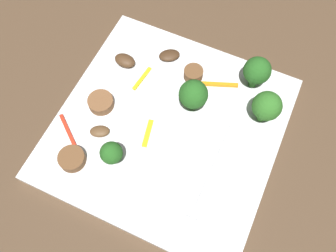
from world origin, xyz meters
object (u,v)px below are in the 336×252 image
at_px(mushroom_2, 169,55).
at_px(mushroom_1, 125,61).
at_px(broccoli_floret_0, 267,106).
at_px(broccoli_floret_1, 111,153).
at_px(plate, 168,128).
at_px(fork, 206,187).
at_px(mushroom_0, 100,131).
at_px(broccoli_floret_3, 257,71).
at_px(broccoli_floret_2, 193,95).
at_px(pepper_strip_3, 220,84).
at_px(sausage_slice_2, 195,74).
at_px(pepper_strip_2, 69,133).
at_px(pepper_strip_0, 148,133).
at_px(pepper_strip_1, 142,79).
at_px(sausage_slice_1, 72,159).
at_px(sausage_slice_0, 101,103).

bearing_deg(mushroom_2, mushroom_1, -55.91).
bearing_deg(broccoli_floret_0, broccoli_floret_1, -48.17).
xyz_separation_m(plate, fork, (0.06, 0.08, 0.01)).
distance_m(broccoli_floret_1, mushroom_0, 0.05).
relative_size(broccoli_floret_3, mushroom_0, 2.05).
relative_size(mushroom_0, mushroom_1, 0.83).
distance_m(mushroom_1, mushroom_2, 0.06).
bearing_deg(broccoli_floret_2, mushroom_1, -102.69).
xyz_separation_m(mushroom_0, pepper_strip_3, (-0.13, 0.12, -0.00)).
relative_size(broccoli_floret_1, sausage_slice_2, 1.50).
distance_m(sausage_slice_2, pepper_strip_2, 0.19).
relative_size(broccoli_floret_2, pepper_strip_0, 1.37).
bearing_deg(mushroom_2, broccoli_floret_0, 75.49).
height_order(broccoli_floret_1, broccoli_floret_2, broccoli_floret_2).
bearing_deg(pepper_strip_2, pepper_strip_1, 156.53).
relative_size(plate, broccoli_floret_0, 5.33).
bearing_deg(sausage_slice_2, sausage_slice_1, -27.05).
bearing_deg(sausage_slice_2, fork, 27.61).
bearing_deg(mushroom_1, broccoli_floret_3, 103.35).
xyz_separation_m(mushroom_2, pepper_strip_1, (0.05, -0.02, -0.00)).
relative_size(broccoli_floret_0, mushroom_2, 1.77).
distance_m(sausage_slice_1, pepper_strip_1, 0.15).
bearing_deg(broccoli_floret_2, broccoli_floret_3, 137.48).
bearing_deg(pepper_strip_1, sausage_slice_1, -9.91).
bearing_deg(broccoli_floret_0, mushroom_0, -59.77).
bearing_deg(sausage_slice_0, pepper_strip_2, -18.33).
bearing_deg(broccoli_floret_3, pepper_strip_1, -68.55).
relative_size(broccoli_floret_1, sausage_slice_1, 1.20).
xyz_separation_m(fork, broccoli_floret_0, (-0.12, 0.03, 0.03)).
bearing_deg(pepper_strip_2, broccoli_floret_3, 131.52).
height_order(broccoli_floret_0, broccoli_floret_1, broccoli_floret_0).
xyz_separation_m(fork, broccoli_floret_1, (0.02, -0.12, 0.02)).
bearing_deg(pepper_strip_2, broccoli_floret_1, 83.26).
height_order(sausage_slice_2, mushroom_2, sausage_slice_2).
bearing_deg(broccoli_floret_0, pepper_strip_0, -56.85).
relative_size(fork, sausage_slice_0, 5.24).
height_order(broccoli_floret_1, mushroom_2, broccoli_floret_1).
relative_size(sausage_slice_0, sausage_slice_1, 1.02).
xyz_separation_m(fork, sausage_slice_0, (-0.05, -0.17, 0.01)).
bearing_deg(mushroom_0, pepper_strip_3, 138.81).
xyz_separation_m(broccoli_floret_0, mushroom_1, (-0.00, -0.21, -0.03)).
height_order(broccoli_floret_2, sausage_slice_1, broccoli_floret_2).
xyz_separation_m(pepper_strip_0, pepper_strip_1, (-0.07, -0.04, 0.00)).
height_order(broccoli_floret_1, pepper_strip_0, broccoli_floret_1).
bearing_deg(sausage_slice_2, broccoli_floret_3, 106.14).
relative_size(broccoli_floret_1, mushroom_0, 1.57).
xyz_separation_m(mushroom_1, mushroom_2, (-0.04, 0.05, -0.00)).
height_order(pepper_strip_1, pepper_strip_2, same).
distance_m(plate, broccoli_floret_0, 0.13).
xyz_separation_m(broccoli_floret_1, pepper_strip_0, (-0.05, 0.02, -0.02)).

